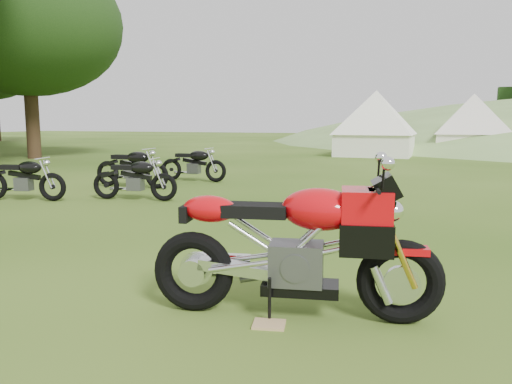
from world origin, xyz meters
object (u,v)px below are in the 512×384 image
at_px(sport_motorcycle, 294,236).
at_px(vintage_moto_d, 193,163).
at_px(vintage_moto_c, 132,166).
at_px(vintage_moto_a, 134,178).
at_px(tent_left, 376,125).
at_px(vintage_moto_b, 22,178).
at_px(plywood_board, 269,324).
at_px(tent_mid, 473,125).

distance_m(sport_motorcycle, vintage_moto_d, 9.40).
bearing_deg(vintage_moto_c, vintage_moto_d, 63.90).
bearing_deg(vintage_moto_a, tent_left, 71.26).
xyz_separation_m(vintage_moto_b, vintage_moto_d, (1.63, 4.08, 0.01)).
bearing_deg(vintage_moto_b, vintage_moto_c, 57.41).
relative_size(vintage_moto_c, tent_left, 0.59).
bearing_deg(plywood_board, vintage_moto_c, 131.71).
distance_m(vintage_moto_b, tent_mid, 20.89).
distance_m(sport_motorcycle, plywood_board, 0.71).
distance_m(plywood_board, vintage_moto_d, 9.56).
height_order(vintage_moto_b, tent_mid, tent_mid).
xyz_separation_m(vintage_moto_b, vintage_moto_c, (0.86, 2.45, 0.04)).
xyz_separation_m(vintage_moto_b, tent_mid, (8.91, 18.87, 0.93)).
bearing_deg(vintage_moto_b, sport_motorcycle, -42.57).
bearing_deg(plywood_board, vintage_moto_d, 121.68).
bearing_deg(vintage_moto_a, vintage_moto_b, -166.64).
distance_m(plywood_board, tent_mid, 23.07).
relative_size(vintage_moto_b, tent_left, 0.54).
bearing_deg(sport_motorcycle, vintage_moto_d, 111.47).
distance_m(tent_left, tent_mid, 5.16).
bearing_deg(tent_mid, vintage_moto_a, -111.08).
bearing_deg(plywood_board, tent_mid, 84.36).
height_order(vintage_moto_a, vintage_moto_b, vintage_moto_b).
height_order(sport_motorcycle, plywood_board, sport_motorcycle).
relative_size(vintage_moto_c, tent_mid, 0.60).
bearing_deg(tent_left, plywood_board, -84.13).
bearing_deg(tent_left, vintage_moto_d, -104.32).
bearing_deg(vintage_moto_c, vintage_moto_b, -110.07).
height_order(plywood_board, vintage_moto_c, vintage_moto_c).
bearing_deg(vintage_moto_c, plywood_board, -49.07).
relative_size(plywood_board, tent_left, 0.08).
bearing_deg(vintage_moto_b, vintage_moto_a, 8.77).
distance_m(vintage_moto_b, vintage_moto_d, 4.40).
relative_size(sport_motorcycle, vintage_moto_b, 1.26).
height_order(vintage_moto_d, tent_mid, tent_mid).
relative_size(plywood_board, vintage_moto_a, 0.14).
distance_m(sport_motorcycle, tent_left, 19.78).
distance_m(sport_motorcycle, tent_mid, 22.78).
xyz_separation_m(sport_motorcycle, tent_mid, (2.15, 22.66, 0.73)).
relative_size(vintage_moto_a, vintage_moto_b, 0.99).
bearing_deg(tent_mid, sport_motorcycle, -95.68).
xyz_separation_m(vintage_moto_b, tent_left, (4.71, 15.87, 0.95)).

